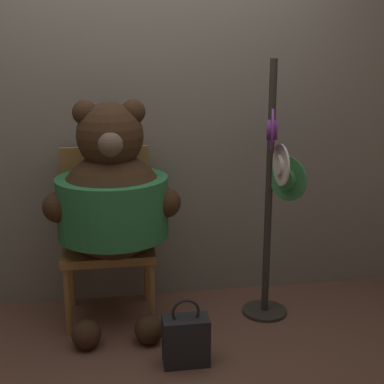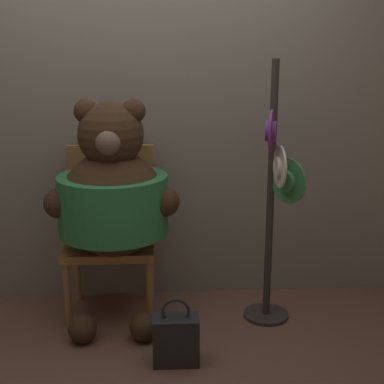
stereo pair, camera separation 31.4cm
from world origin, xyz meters
The scene contains 6 objects.
ground_plane centered at (0.00, 0.00, 0.00)m, with size 14.00×14.00×0.00m, color brown.
wall_back centered at (0.00, 0.63, 1.20)m, with size 8.00×0.10×2.40m.
chair centered at (-0.23, 0.39, 0.55)m, with size 0.54×0.44×1.04m.
teddy_bear centered at (-0.19, 0.23, 0.78)m, with size 0.78×0.69×1.35m.
hat_display_rack centered at (0.75, 0.13, 0.77)m, with size 0.29×0.43×1.57m.
handbag_on_ground centered at (0.16, -0.29, 0.14)m, with size 0.24×0.14×0.37m.
Camera 1 is at (-0.20, -2.79, 1.61)m, focal length 50.00 mm.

